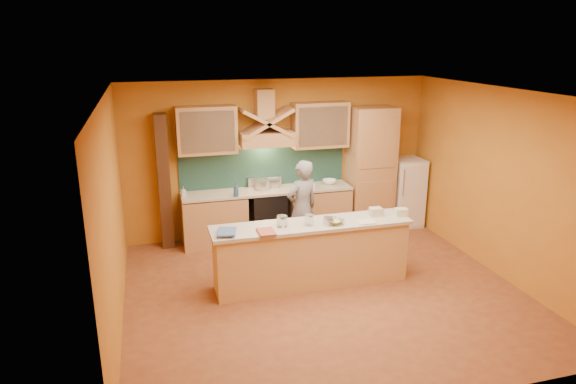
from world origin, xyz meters
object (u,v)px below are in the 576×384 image
object	(u,v)px
person	(302,208)
kitchen_scale	(329,222)
mixing_bowl	(334,222)
stove	(268,215)
fridge	(405,192)

from	to	relation	value
person	kitchen_scale	distance (m)	1.20
mixing_bowl	stove	bearing A→B (deg)	104.00
fridge	person	size ratio (longest dim) A/B	0.81
stove	mixing_bowl	size ratio (longest dim) A/B	3.53
stove	kitchen_scale	xyz separation A→B (m)	(0.41, -2.02, 0.54)
fridge	stove	bearing A→B (deg)	180.00
kitchen_scale	fridge	bearing A→B (deg)	34.62
fridge	kitchen_scale	size ratio (longest dim) A/B	11.84
person	mixing_bowl	bearing A→B (deg)	75.64
stove	kitchen_scale	size ratio (longest dim) A/B	8.19
kitchen_scale	mixing_bowl	distance (m)	0.09
kitchen_scale	stove	bearing A→B (deg)	94.62
stove	person	xyz separation A→B (m)	(0.38, -0.83, 0.36)
stove	kitchen_scale	world-z (taller)	kitchen_scale
fridge	person	distance (m)	2.47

